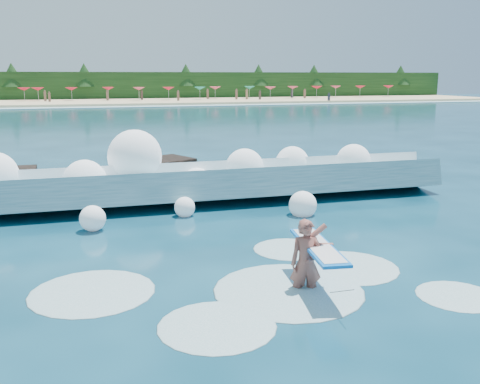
{
  "coord_description": "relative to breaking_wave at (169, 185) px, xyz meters",
  "views": [
    {
      "loc": [
        -2.57,
        -11.6,
        4.29
      ],
      "look_at": [
        1.5,
        2.0,
        1.2
      ],
      "focal_mm": 40.0,
      "sensor_mm": 36.0,
      "label": 1
    }
  ],
  "objects": [
    {
      "name": "ground",
      "position": [
        -0.25,
        -6.41,
        -0.59
      ],
      "size": [
        200.0,
        200.0,
        0.0
      ],
      "primitive_type": "plane",
      "color": "#082E40",
      "rests_on": "ground"
    },
    {
      "name": "beach",
      "position": [
        -0.25,
        71.59,
        -0.39
      ],
      "size": [
        140.0,
        20.0,
        0.4
      ],
      "primitive_type": "cube",
      "color": "tan",
      "rests_on": "ground"
    },
    {
      "name": "wet_band",
      "position": [
        -0.25,
        60.59,
        -0.55
      ],
      "size": [
        140.0,
        5.0,
        0.08
      ],
      "primitive_type": "cube",
      "color": "silver",
      "rests_on": "ground"
    },
    {
      "name": "treeline",
      "position": [
        -0.25,
        81.59,
        1.91
      ],
      "size": [
        140.0,
        4.0,
        5.0
      ],
      "primitive_type": "cube",
      "color": "black",
      "rests_on": "ground"
    },
    {
      "name": "breaking_wave",
      "position": [
        0.0,
        0.0,
        0.0
      ],
      "size": [
        19.71,
        3.0,
        1.7
      ],
      "color": "teal",
      "rests_on": "ground"
    },
    {
      "name": "rock_cluster",
      "position": [
        -3.01,
        1.52,
        -0.13
      ],
      "size": [
        8.25,
        3.49,
        1.46
      ],
      "color": "black",
      "rests_on": "ground"
    },
    {
      "name": "surfer_with_board",
      "position": [
        1.46,
        -8.59,
        0.07
      ],
      "size": [
        1.09,
        2.96,
        1.8
      ],
      "color": "brown",
      "rests_on": "ground"
    },
    {
      "name": "wave_spray",
      "position": [
        -0.46,
        -0.0,
        0.55
      ],
      "size": [
        15.5,
        4.8,
        2.62
      ],
      "color": "white",
      "rests_on": "ground"
    },
    {
      "name": "surf_foam",
      "position": [
        0.57,
        -8.15,
        -0.59
      ],
      "size": [
        9.06,
        5.58,
        0.16
      ],
      "color": "silver",
      "rests_on": "ground"
    },
    {
      "name": "beach_umbrellas",
      "position": [
        -0.58,
        73.95,
        1.66
      ],
      "size": [
        111.23,
        6.66,
        0.5
      ],
      "color": "#CF3C54",
      "rests_on": "ground"
    },
    {
      "name": "beachgoers",
      "position": [
        3.73,
        68.8,
        0.49
      ],
      "size": [
        105.11,
        12.41,
        1.93
      ],
      "color": "#3F332D",
      "rests_on": "ground"
    }
  ]
}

